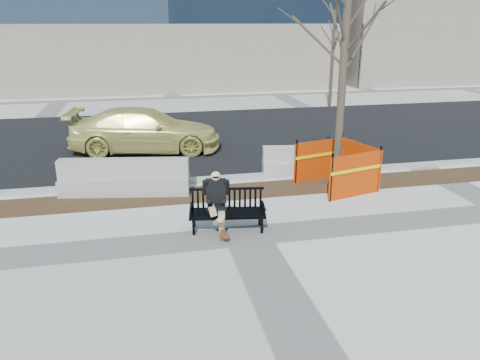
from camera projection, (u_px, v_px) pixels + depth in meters
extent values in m
plane|color=beige|center=(247.00, 235.00, 9.65)|extent=(120.00, 120.00, 0.00)
cube|color=#47301C|center=(224.00, 192.00, 12.05)|extent=(40.00, 1.20, 0.02)
cube|color=black|center=(195.00, 137.00, 17.79)|extent=(60.00, 10.40, 0.01)
cube|color=#9E9B93|center=(218.00, 179.00, 12.92)|extent=(60.00, 0.25, 0.12)
imported|color=#D3C867|center=(147.00, 151.00, 15.93)|extent=(5.18, 2.71, 1.43)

